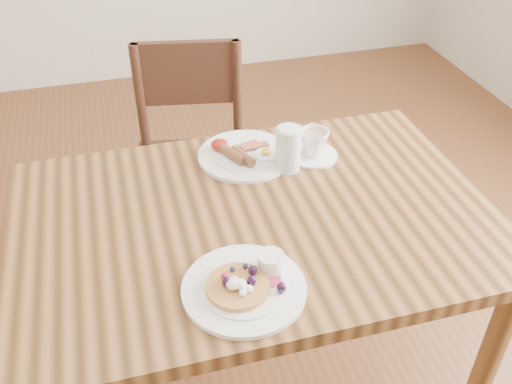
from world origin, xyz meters
TOP-DOWN VIEW (x-y plane):
  - dining_table at (0.00, 0.00)m, footprint 1.20×0.80m
  - chair_far at (-0.05, 0.71)m, footprint 0.49×0.49m
  - pancake_plate at (-0.09, -0.24)m, footprint 0.27×0.27m
  - breakfast_plate at (0.03, 0.26)m, footprint 0.27×0.27m
  - teacup_saucer at (0.23, 0.21)m, footprint 0.14×0.14m
  - water_glass at (0.14, 0.17)m, footprint 0.07×0.07m

SIDE VIEW (x-z plane):
  - chair_far at x=-0.05m, z-range 0.05..0.93m
  - dining_table at x=0.00m, z-range 0.28..1.03m
  - breakfast_plate at x=0.03m, z-range 0.74..0.78m
  - pancake_plate at x=-0.09m, z-range 0.74..0.79m
  - teacup_saucer at x=0.23m, z-range 0.75..0.83m
  - water_glass at x=0.14m, z-range 0.75..0.88m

